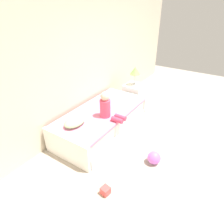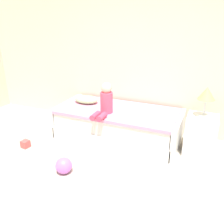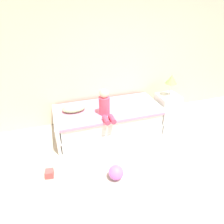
{
  "view_description": "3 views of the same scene",
  "coord_description": "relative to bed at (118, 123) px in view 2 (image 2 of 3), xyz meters",
  "views": [
    {
      "loc": [
        -3.25,
        -0.03,
        2.42
      ],
      "look_at": [
        -0.53,
        1.75,
        0.55
      ],
      "focal_mm": 31.41,
      "sensor_mm": 36.0,
      "label": 1
    },
    {
      "loc": [
        0.88,
        -1.55,
        1.98
      ],
      "look_at": [
        -0.53,
        1.75,
        0.55
      ],
      "focal_mm": 39.07,
      "sensor_mm": 36.0,
      "label": 2
    },
    {
      "loc": [
        -1.47,
        -1.16,
        2.29
      ],
      "look_at": [
        -0.53,
        1.75,
        0.55
      ],
      "focal_mm": 30.4,
      "sensor_mm": 36.0,
      "label": 3
    }
  ],
  "objects": [
    {
      "name": "bed",
      "position": [
        0.0,
        0.0,
        0.0
      ],
      "size": [
        2.11,
        1.0,
        0.5
      ],
      "color": "white",
      "rests_on": "ground"
    },
    {
      "name": "wall_rear",
      "position": [
        0.53,
        0.6,
        1.2
      ],
      "size": [
        7.2,
        0.1,
        2.9
      ],
      "primitive_type": "cube",
      "color": "beige",
      "rests_on": "ground"
    },
    {
      "name": "table_lamp",
      "position": [
        1.35,
        -0.02,
        0.69
      ],
      "size": [
        0.24,
        0.24,
        0.45
      ],
      "color": "silver",
      "rests_on": "nightstand"
    },
    {
      "name": "toy_ball",
      "position": [
        -0.26,
        -1.27,
        -0.13
      ],
      "size": [
        0.22,
        0.22,
        0.22
      ],
      "primitive_type": "sphere",
      "color": "#CC66D8",
      "rests_on": "ground"
    },
    {
      "name": "toy_block",
      "position": [
        -1.22,
        -0.94,
        -0.19
      ],
      "size": [
        0.13,
        0.13,
        0.12
      ],
      "primitive_type": "cube",
      "rotation": [
        0.0,
        0.0,
        3.0
      ],
      "color": "#E54C4C",
      "rests_on": "ground"
    },
    {
      "name": "nightstand",
      "position": [
        1.35,
        -0.02,
        0.05
      ],
      "size": [
        0.44,
        0.44,
        0.6
      ],
      "primitive_type": "cube",
      "color": "white",
      "rests_on": "ground"
    },
    {
      "name": "child_figure",
      "position": [
        -0.13,
        -0.23,
        0.46
      ],
      "size": [
        0.2,
        0.51,
        0.5
      ],
      "color": "#E04C6B",
      "rests_on": "bed"
    },
    {
      "name": "pillow",
      "position": [
        -0.66,
        0.1,
        0.32
      ],
      "size": [
        0.44,
        0.3,
        0.13
      ],
      "primitive_type": "ellipsoid",
      "color": "#99CC8C",
      "rests_on": "bed"
    }
  ]
}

